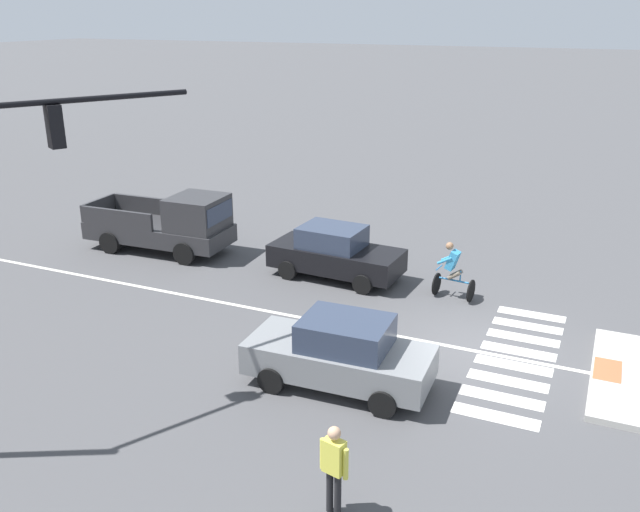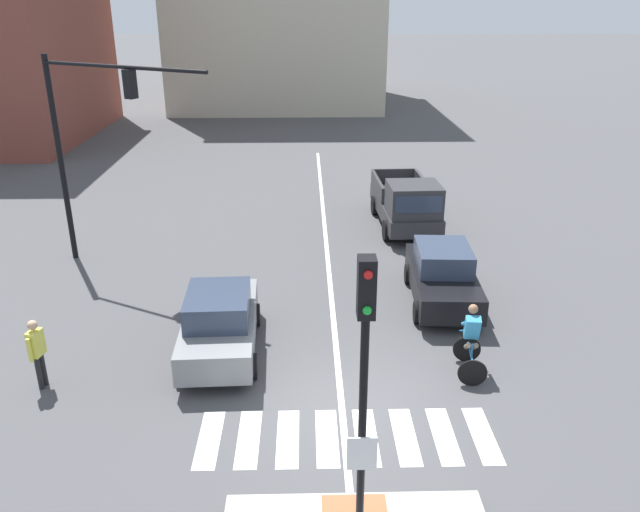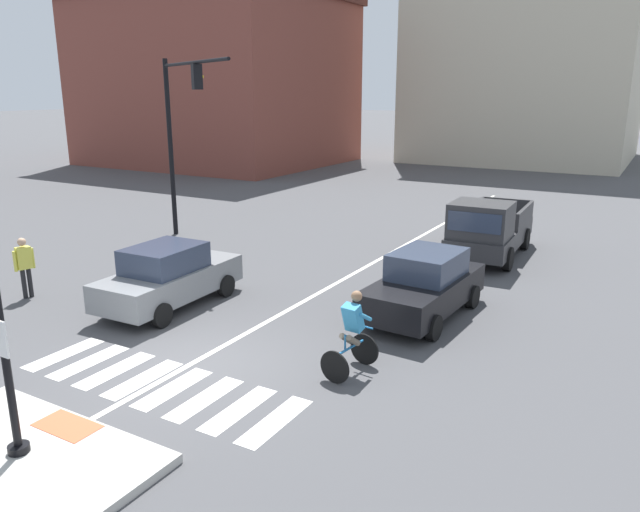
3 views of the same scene
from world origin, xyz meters
TOP-DOWN VIEW (x-y plane):
  - ground_plane at (0.00, 0.00)m, footprint 300.00×300.00m
  - traffic_island at (0.00, -3.81)m, footprint 4.36×2.42m
  - tactile_pad_front at (0.00, -2.95)m, footprint 1.10×0.60m
  - crosswalk_stripe_a at (-2.73, -0.91)m, footprint 0.44×1.80m
  - crosswalk_stripe_b at (-1.95, -0.91)m, footprint 0.44×1.80m
  - crosswalk_stripe_c at (-1.17, -0.91)m, footprint 0.44×1.80m
  - crosswalk_stripe_d at (-0.39, -0.91)m, footprint 0.44×1.80m
  - crosswalk_stripe_e at (0.39, -0.91)m, footprint 0.44×1.80m
  - crosswalk_stripe_f at (1.17, -0.91)m, footprint 0.44×1.80m
  - crosswalk_stripe_g at (1.95, -0.91)m, footprint 0.44×1.80m
  - crosswalk_stripe_h at (2.73, -0.91)m, footprint 0.44×1.80m
  - lane_centre_line at (-0.04, 10.00)m, footprint 0.14×28.00m
  - traffic_light_mast at (-7.46, 8.16)m, footprint 5.36×3.06m
  - building_corner_left at (-22.82, 29.16)m, footprint 17.80×15.07m
  - building_corner_right at (-2.83, 43.74)m, footprint 16.41×17.18m
  - car_grey_westbound_near at (-2.89, 2.49)m, footprint 1.96×4.16m
  - car_black_eastbound_mid at (3.10, 5.14)m, footprint 2.02×4.19m
  - pickup_truck_charcoal_eastbound_far at (3.01, 11.24)m, footprint 2.21×5.17m
  - cyclist at (3.00, 1.42)m, footprint 0.78×1.16m
  - pedestrian_at_curb_left at (-6.71, 1.04)m, footprint 0.29×0.54m

SIDE VIEW (x-z plane):
  - ground_plane at x=0.00m, z-range 0.00..0.00m
  - crosswalk_stripe_a at x=-2.73m, z-range 0.00..0.01m
  - crosswalk_stripe_b at x=-1.95m, z-range 0.00..0.01m
  - crosswalk_stripe_c at x=-1.17m, z-range 0.00..0.01m
  - crosswalk_stripe_d at x=-0.39m, z-range 0.00..0.01m
  - crosswalk_stripe_e at x=0.39m, z-range 0.00..0.01m
  - crosswalk_stripe_f at x=1.17m, z-range 0.00..0.01m
  - crosswalk_stripe_g at x=1.95m, z-range 0.00..0.01m
  - crosswalk_stripe_h at x=2.73m, z-range 0.00..0.01m
  - lane_centre_line at x=-0.04m, z-range 0.00..0.01m
  - traffic_island at x=0.00m, z-range 0.00..0.15m
  - tactile_pad_front at x=0.00m, z-range 0.15..0.16m
  - car_grey_westbound_near at x=-2.89m, z-range -0.01..1.63m
  - car_black_eastbound_mid at x=3.10m, z-range -0.01..1.63m
  - cyclist at x=3.00m, z-range 0.03..1.71m
  - pickup_truck_charcoal_eastbound_far at x=3.01m, z-range -0.06..2.02m
  - pedestrian_at_curb_left at x=-6.71m, z-range 0.15..1.82m
  - traffic_light_mast at x=-7.46m, z-range 1.11..7.68m
  - building_corner_left at x=-22.82m, z-range 0.02..12.40m
  - building_corner_right at x=-2.83m, z-range 0.02..16.97m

